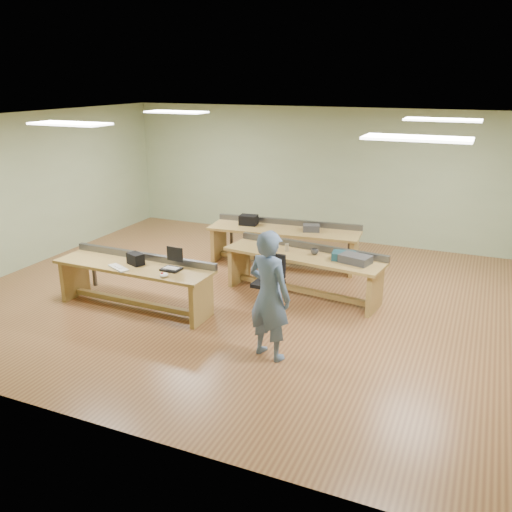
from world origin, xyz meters
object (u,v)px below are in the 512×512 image
mug (315,252)px  drinks_can (287,247)px  workbench_mid (304,265)px  workbench_back (284,238)px  workbench_front (135,276)px  person (269,295)px  laptop_base (171,269)px  parts_bin_grey (355,259)px  task_chair (269,291)px  parts_bin_teal (344,256)px  camera_bag (136,259)px

mug → drinks_can: size_ratio=1.02×
workbench_mid → workbench_back: bearing=129.8°
workbench_mid → workbench_back: same height
workbench_front → workbench_back: 3.33m
person → laptop_base: 2.04m
person → parts_bin_grey: 2.24m
person → workbench_mid: bearing=-65.9°
workbench_back → task_chair: 2.31m
workbench_back → mug: bearing=-57.1°
mug → drinks_can: drinks_can is taller
workbench_front → workbench_back: bearing=64.9°
workbench_front → parts_bin_teal: size_ratio=7.39×
drinks_can → laptop_base: bearing=-128.8°
person → laptop_base: (-1.92, 0.66, -0.13)m
laptop_base → parts_bin_grey: bearing=32.2°
person → mug: size_ratio=13.62×
laptop_base → drinks_can: size_ratio=2.26×
mug → parts_bin_teal: bearing=-8.1°
mug → task_chair: bearing=-117.8°
workbench_front → parts_bin_teal: 3.44m
task_chair → parts_bin_teal: 1.37m
workbench_mid → camera_bag: bearing=-138.2°
parts_bin_grey → mug: bearing=167.9°
mug → parts_bin_grey: bearing=-12.1°
camera_bag → mug: (2.49, 1.64, -0.04)m
workbench_front → laptop_base: (0.70, 0.01, 0.21)m
parts_bin_teal → mug: (-0.52, 0.07, -0.01)m
parts_bin_grey → workbench_front: bearing=-155.4°
person → camera_bag: bearing=2.8°
workbench_mid → laptop_base: bearing=-128.5°
workbench_mid → task_chair: size_ratio=3.09×
task_chair → drinks_can: (-0.03, 0.89, 0.48)m
parts_bin_grey → drinks_can: bearing=172.9°
workbench_back → parts_bin_grey: (1.79, -1.50, 0.26)m
laptop_base → task_chair: bearing=31.4°
parts_bin_teal → workbench_mid: bearing=177.4°
mug → drinks_can: (-0.50, -0.00, 0.01)m
workbench_back → parts_bin_grey: 2.35m
workbench_back → parts_bin_grey: parts_bin_grey is taller
parts_bin_teal → mug: bearing=171.9°
person → parts_bin_teal: size_ratio=4.85×
task_chair → mug: (0.47, 0.89, 0.46)m
workbench_mid → workbench_back: (-0.88, 1.38, 0.01)m
workbench_front → person: person is taller
person → mug: 2.31m
task_chair → parts_bin_teal: size_ratio=2.51×
workbench_front → person: size_ratio=1.53×
person → mug: person is taller
camera_bag → parts_bin_teal: bearing=49.3°
person → task_chair: size_ratio=1.93×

